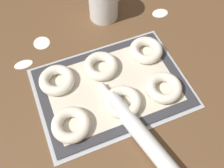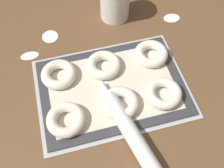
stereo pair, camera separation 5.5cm
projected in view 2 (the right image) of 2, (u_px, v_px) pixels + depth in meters
ground_plane at (109, 86)px, 0.84m from camera, size 2.80×2.80×0.00m
baking_tray at (112, 88)px, 0.83m from camera, size 0.47×0.34×0.01m
baking_mat at (112, 87)px, 0.83m from camera, size 0.45×0.32×0.00m
bagel_front_left at (66, 119)px, 0.75m from camera, size 0.11×0.11×0.03m
bagel_front_center at (120, 103)px, 0.78m from camera, size 0.11×0.11×0.03m
bagel_front_right at (163, 93)px, 0.80m from camera, size 0.11×0.11×0.03m
bagel_back_left at (59, 74)px, 0.83m from camera, size 0.11×0.11×0.03m
bagel_back_center at (105, 65)px, 0.85m from camera, size 0.11×0.11×0.03m
bagel_back_right at (151, 54)px, 0.88m from camera, size 0.11×0.11×0.03m
flour_canister at (115, 1)px, 0.95m from camera, size 0.11×0.11×0.14m
rolling_pin at (142, 151)px, 0.70m from camera, size 0.13×0.48×0.05m
flour_patch_near at (29, 55)px, 0.91m from camera, size 0.06×0.04×0.00m
flour_patch_far at (172, 18)px, 1.01m from camera, size 0.06×0.05×0.00m
flour_patch_side at (50, 36)px, 0.95m from camera, size 0.06×0.06×0.00m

